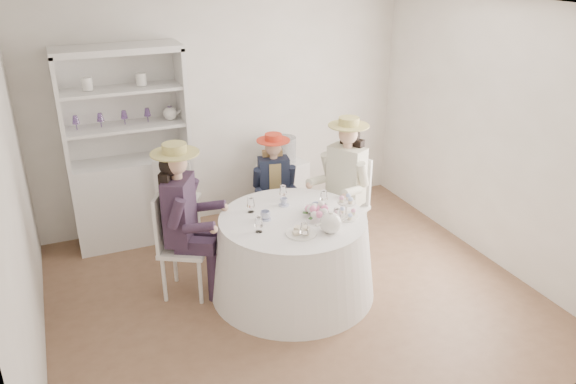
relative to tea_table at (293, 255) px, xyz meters
name	(u,v)px	position (x,y,z in m)	size (l,w,h in m)	color
ground	(292,293)	(-0.03, -0.06, -0.40)	(4.50, 4.50, 0.00)	brown
ceiling	(293,5)	(-0.03, -0.06, 2.30)	(4.50, 4.50, 0.00)	white
wall_back	(225,109)	(-0.03, 1.94, 0.95)	(4.50, 4.50, 0.00)	silver
wall_front	(429,279)	(-0.03, -2.06, 0.95)	(4.50, 4.50, 0.00)	silver
wall_left	(14,208)	(-2.28, -0.06, 0.95)	(4.50, 4.50, 0.00)	silver
wall_right	(493,134)	(2.22, -0.06, 0.95)	(4.50, 4.50, 0.00)	silver
tea_table	(293,255)	(0.00, 0.00, 0.00)	(1.59, 1.59, 0.80)	white
hutch	(131,175)	(-1.22, 1.71, 0.38)	(1.37, 0.67, 2.20)	silver
side_table	(284,188)	(0.58, 1.62, -0.04)	(0.46, 0.46, 0.72)	silver
hatbox	(284,149)	(0.58, 1.62, 0.47)	(0.30, 0.30, 0.30)	black
guest_left	(183,212)	(-0.95, 0.38, 0.47)	(0.66, 0.60, 1.54)	silver
guest_mid	(274,183)	(0.21, 1.00, 0.33)	(0.48, 0.51, 1.29)	silver
guest_right	(345,178)	(0.85, 0.56, 0.46)	(0.64, 0.58, 1.51)	silver
spare_chair	(177,198)	(-0.79, 1.42, 0.15)	(0.57, 0.57, 1.03)	silver
teacup_a	(265,216)	(-0.25, 0.07, 0.44)	(0.10, 0.10, 0.08)	white
teacup_b	(284,202)	(0.03, 0.28, 0.44)	(0.07, 0.07, 0.07)	white
teacup_c	(316,207)	(0.27, 0.06, 0.44)	(0.08, 0.08, 0.07)	white
flower_bowl	(314,210)	(0.23, 0.02, 0.43)	(0.19, 0.19, 0.05)	white
flower_arrangement	(316,210)	(0.19, -0.10, 0.49)	(0.18, 0.18, 0.07)	pink
table_teapot	(331,223)	(0.20, -0.39, 0.49)	(0.27, 0.19, 0.20)	white
sandwich_plate	(301,232)	(-0.06, -0.33, 0.42)	(0.28, 0.28, 0.06)	white
cupcake_stand	(346,210)	(0.46, -0.19, 0.48)	(0.23, 0.23, 0.22)	white
stemware_set	(293,210)	(0.00, 0.00, 0.48)	(0.86, 0.90, 0.15)	white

